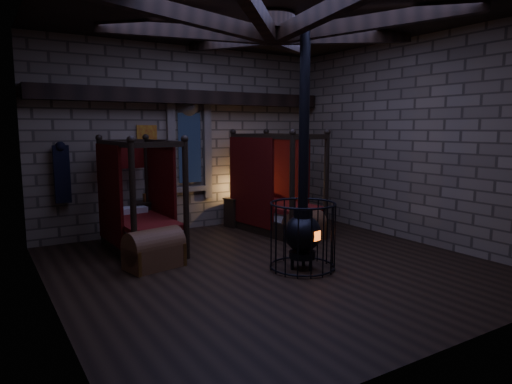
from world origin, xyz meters
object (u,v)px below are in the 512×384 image
bed_left (141,223)px  trunk_left (154,250)px  stove (303,230)px  trunk_right (304,227)px  bed_right (275,207)px

bed_left → trunk_left: size_ratio=2.07×
bed_left → stove: 3.26m
trunk_right → stove: bearing=-139.7°
trunk_right → bed_left: bearing=150.6°
bed_left → trunk_right: bed_left is taller
bed_left → trunk_left: bed_left is taller
bed_left → bed_right: bearing=-1.9°
stove → bed_left: bearing=111.6°
trunk_left → bed_right: bearing=8.8°
trunk_left → stove: bearing=-44.9°
bed_right → trunk_left: size_ratio=2.19×
bed_left → trunk_left: (-0.17, -1.24, -0.22)m
stove → trunk_left: bearing=132.0°
trunk_left → trunk_right: trunk_left is taller
trunk_left → trunk_right: (3.36, 0.18, -0.02)m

